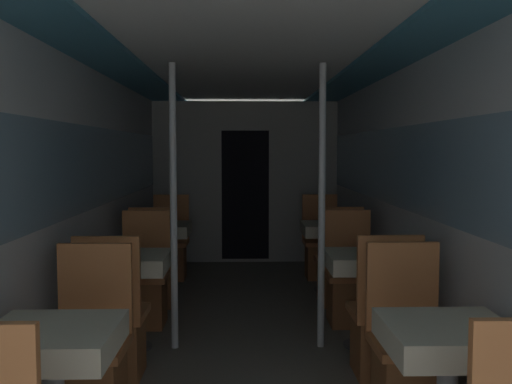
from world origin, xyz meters
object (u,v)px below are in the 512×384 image
object	(u,v)px
dining_table_right_0	(448,348)
dining_table_right_2	(329,233)
dining_table_left_2	(163,234)
support_pole_right_1	(322,207)
chair_left_far_0	(89,370)
chair_left_near_1	(114,335)
dining_table_left_1	(130,269)
chair_right_far_2	(321,253)
chair_right_near_2	(338,275)
chair_right_far_0	(409,367)
chair_right_far_1	(349,290)
chair_left_far_2	(170,254)
support_pole_left_1	(174,208)
chair_right_near_1	(383,333)
chair_left_near_2	(155,276)
dining_table_right_1	(364,267)
dining_table_left_0	(53,351)
chair_left_far_1	(144,291)

from	to	relation	value
dining_table_right_0	dining_table_right_2	world-z (taller)	same
dining_table_left_2	support_pole_right_1	size ratio (longest dim) A/B	0.34
chair_left_far_0	chair_left_near_1	distance (m)	0.61
dining_table_left_1	chair_right_far_2	bearing A→B (deg)	52.94
dining_table_right_0	dining_table_right_2	size ratio (longest dim) A/B	1.00
support_pole_right_1	chair_right_near_2	world-z (taller)	support_pole_right_1
chair_right_far_0	chair_right_near_2	xyz separation A→B (m)	(0.00, 2.40, 0.00)
chair_right_near_2	chair_right_far_2	xyz separation A→B (m)	(0.00, 1.19, 0.00)
chair_left_near_1	dining_table_left_2	xyz separation A→B (m)	(0.00, 2.39, 0.32)
chair_right_far_1	chair_right_far_2	world-z (taller)	same
chair_left_far_2	chair_right_far_1	distance (m)	2.55
support_pole_left_1	chair_right_near_2	distance (m)	2.06
chair_right_near_1	chair_right_far_2	bearing A→B (deg)	90.00
dining_table_right_0	chair_right_near_2	size ratio (longest dim) A/B	0.74
chair_left_near_2	dining_table_right_1	xyz separation A→B (m)	(1.80, -1.20, 0.32)
chair_left_near_1	support_pole_right_1	bearing A→B (deg)	22.03
chair_right_far_1	chair_right_far_2	distance (m)	1.80
chair_left_far_2	dining_table_right_2	xyz separation A→B (m)	(1.80, -0.59, 0.32)
chair_right_far_1	support_pole_right_1	bearing A→B (deg)	60.54
chair_right_far_0	dining_table_left_0	bearing A→B (deg)	18.23
support_pole_right_1	dining_table_right_2	bearing A→B (deg)	79.41
support_pole_left_1	dining_table_right_0	xyz separation A→B (m)	(1.47, -1.80, -0.47)
chair_left_far_2	chair_right_near_1	bearing A→B (deg)	121.16
chair_left_far_1	chair_right_far_1	xyz separation A→B (m)	(1.80, 0.00, 0.00)
chair_right_far_0	chair_left_far_0	bearing A→B (deg)	0.00
chair_left_far_0	dining_table_right_0	world-z (taller)	chair_left_far_0
dining_table_right_1	chair_right_far_2	distance (m)	2.41
dining_table_right_0	chair_right_far_0	world-z (taller)	chair_right_far_0
chair_left_near_1	chair_right_far_1	bearing A→B (deg)	33.37
support_pole_right_1	chair_right_far_0	bearing A→B (deg)	-74.39
chair_left_near_1	chair_right_far_2	distance (m)	3.49
dining_table_right_0	chair_right_far_2	xyz separation A→B (m)	(0.00, 4.19, -0.32)
dining_table_left_0	dining_table_left_2	bearing A→B (deg)	90.00
support_pole_left_1	dining_table_left_2	size ratio (longest dim) A/B	2.97
chair_left_far_1	dining_table_right_1	distance (m)	1.93
dining_table_left_0	chair_left_far_1	bearing A→B (deg)	90.00
chair_right_near_2	chair_left_far_0	bearing A→B (deg)	-126.91
chair_left_near_1	dining_table_left_1	bearing A→B (deg)	90.00
dining_table_right_1	chair_right_near_2	bearing A→B (deg)	90.00
chair_left_far_0	chair_left_far_1	distance (m)	1.80
dining_table_left_0	chair_right_far_0	xyz separation A→B (m)	(1.80, 0.59, -0.32)
chair_left_far_1	chair_right_far_2	bearing A→B (deg)	-135.14
chair_right_far_1	chair_left_far_2	bearing A→B (deg)	-44.86
dining_table_left_1	chair_left_near_1	xyz separation A→B (m)	(-0.00, -0.59, -0.32)
dining_table_right_0	dining_table_right_1	distance (m)	1.80
chair_left_far_0	chair_right_near_1	xyz separation A→B (m)	(1.80, 0.61, 0.00)
chair_left_far_1	dining_table_right_0	distance (m)	3.01
chair_right_near_1	chair_right_far_1	world-z (taller)	same
chair_right_near_1	chair_left_near_2	bearing A→B (deg)	135.14
dining_table_left_1	support_pole_left_1	bearing A→B (deg)	0.00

